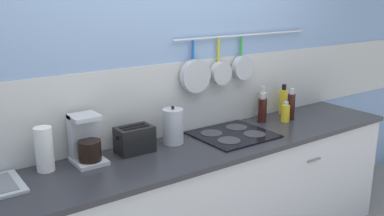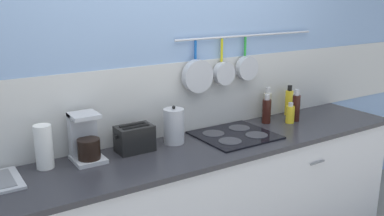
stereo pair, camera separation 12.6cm
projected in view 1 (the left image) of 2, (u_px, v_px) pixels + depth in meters
name	position (u px, v px, depth m)	size (l,w,h in m)	color
wall_back	(169.00, 82.00, 2.99)	(7.20, 0.15, 2.60)	#84A3CC
cabinet_base	(198.00, 211.00, 2.93)	(3.30, 0.60, 0.86)	silver
countertop	(198.00, 150.00, 2.82)	(3.34, 0.62, 0.03)	#2D2D33
paper_towel_roll	(44.00, 149.00, 2.41)	(0.10, 0.10, 0.26)	white
coffee_maker	(86.00, 142.00, 2.55)	(0.18, 0.22, 0.29)	#B7BABF
toaster	(135.00, 139.00, 2.71)	(0.25, 0.15, 0.17)	black
kettle	(173.00, 126.00, 2.86)	(0.14, 0.14, 0.26)	#B7BABF
cooktop	(233.00, 134.00, 3.05)	(0.52, 0.48, 0.01)	black
bottle_sesame_oil	(262.00, 110.00, 3.34)	(0.07, 0.07, 0.23)	#33140F
bottle_vinegar	(262.00, 104.00, 3.44)	(0.07, 0.07, 0.26)	#BFB799
bottle_olive_oil	(286.00, 113.00, 3.36)	(0.07, 0.07, 0.16)	yellow
bottle_cooking_wine	(291.00, 106.00, 3.40)	(0.06, 0.06, 0.25)	#33140F
bottle_hot_sauce	(283.00, 101.00, 3.56)	(0.07, 0.07, 0.25)	yellow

